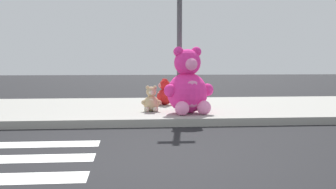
{
  "coord_description": "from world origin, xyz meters",
  "views": [
    {
      "loc": [
        -0.09,
        -4.65,
        1.23
      ],
      "look_at": [
        0.68,
        3.6,
        0.55
      ],
      "focal_mm": 45.62,
      "sensor_mm": 36.0,
      "label": 1
    }
  ],
  "objects": [
    {
      "name": "plush_red",
      "position": [
        0.76,
        5.47,
        0.4
      ],
      "size": [
        0.44,
        0.48,
        0.63
      ],
      "color": "red",
      "rests_on": "sidewalk"
    },
    {
      "name": "plush_pink_large",
      "position": [
        1.1,
        3.81,
        0.69
      ],
      "size": [
        1.02,
        0.94,
        1.34
      ],
      "color": "#F22D93",
      "rests_on": "sidewalk"
    },
    {
      "name": "sidewalk",
      "position": [
        0.0,
        5.2,
        0.07
      ],
      "size": [
        28.0,
        4.4,
        0.15
      ],
      "primitive_type": "cube",
      "color": "#9E9B93",
      "rests_on": "ground_plane"
    },
    {
      "name": "sign_pole",
      "position": [
        1.0,
        4.4,
        1.85
      ],
      "size": [
        0.56,
        0.11,
        3.2
      ],
      "color": "#4C4C51",
      "rests_on": "sidewalk"
    },
    {
      "name": "ground_plane",
      "position": [
        0.0,
        0.0,
        0.0
      ],
      "size": [
        60.0,
        60.0,
        0.0
      ],
      "primitive_type": "plane",
      "color": "black"
    },
    {
      "name": "plush_tan",
      "position": [
        0.39,
        4.21,
        0.37
      ],
      "size": [
        0.41,
        0.37,
        0.54
      ],
      "color": "tan",
      "rests_on": "sidewalk"
    },
    {
      "name": "plush_lime",
      "position": [
        1.47,
        5.35,
        0.35
      ],
      "size": [
        0.36,
        0.35,
        0.51
      ],
      "color": "#8CD133",
      "rests_on": "sidewalk"
    }
  ]
}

